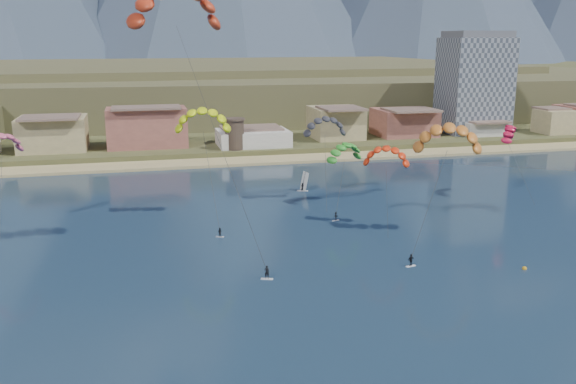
{
  "coord_description": "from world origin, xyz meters",
  "views": [
    {
      "loc": [
        -20.45,
        -51.57,
        31.39
      ],
      "look_at": [
        0.0,
        32.0,
        10.0
      ],
      "focal_mm": 38.35,
      "sensor_mm": 36.0,
      "label": 1
    }
  ],
  "objects_px": {
    "apartment_tower": "(474,83)",
    "kitesurfer_green": "(345,150)",
    "kitesurfer_red": "(175,0)",
    "kitesurfer_orange": "(448,133)",
    "windsurfer": "(303,185)",
    "kitesurfer_yellow": "(203,116)",
    "buoy": "(524,268)",
    "watchtower": "(235,134)"
  },
  "relations": [
    {
      "from": "apartment_tower",
      "to": "kitesurfer_green",
      "type": "relative_size",
      "value": 2.12
    },
    {
      "from": "kitesurfer_red",
      "to": "apartment_tower",
      "type": "bearing_deg",
      "value": 42.91
    },
    {
      "from": "kitesurfer_orange",
      "to": "windsurfer",
      "type": "relative_size",
      "value": 5.63
    },
    {
      "from": "kitesurfer_red",
      "to": "kitesurfer_orange",
      "type": "bearing_deg",
      "value": 2.18
    },
    {
      "from": "kitesurfer_yellow",
      "to": "kitesurfer_green",
      "type": "distance_m",
      "value": 28.34
    },
    {
      "from": "kitesurfer_green",
      "to": "buoy",
      "type": "height_order",
      "value": "kitesurfer_green"
    },
    {
      "from": "apartment_tower",
      "to": "watchtower",
      "type": "distance_m",
      "value": 82.02
    },
    {
      "from": "watchtower",
      "to": "kitesurfer_green",
      "type": "bearing_deg",
      "value": -77.02
    },
    {
      "from": "windsurfer",
      "to": "kitesurfer_orange",
      "type": "bearing_deg",
      "value": -66.9
    },
    {
      "from": "kitesurfer_yellow",
      "to": "windsurfer",
      "type": "height_order",
      "value": "kitesurfer_yellow"
    },
    {
      "from": "kitesurfer_orange",
      "to": "windsurfer",
      "type": "height_order",
      "value": "kitesurfer_orange"
    },
    {
      "from": "kitesurfer_yellow",
      "to": "kitesurfer_green",
      "type": "height_order",
      "value": "kitesurfer_yellow"
    },
    {
      "from": "kitesurfer_red",
      "to": "kitesurfer_yellow",
      "type": "height_order",
      "value": "kitesurfer_red"
    },
    {
      "from": "kitesurfer_yellow",
      "to": "windsurfer",
      "type": "xyz_separation_m",
      "value": [
        22.41,
        15.15,
        -17.06
      ]
    },
    {
      "from": "apartment_tower",
      "to": "kitesurfer_orange",
      "type": "relative_size",
      "value": 1.4
    },
    {
      "from": "apartment_tower",
      "to": "watchtower",
      "type": "xyz_separation_m",
      "value": [
        -80.0,
        -14.0,
        -11.45
      ]
    },
    {
      "from": "buoy",
      "to": "kitesurfer_orange",
      "type": "bearing_deg",
      "value": 101.64
    },
    {
      "from": "kitesurfer_orange",
      "to": "apartment_tower",
      "type": "bearing_deg",
      "value": 57.76
    },
    {
      "from": "buoy",
      "to": "kitesurfer_green",
      "type": "bearing_deg",
      "value": 108.86
    },
    {
      "from": "kitesurfer_green",
      "to": "buoy",
      "type": "distance_m",
      "value": 42.91
    },
    {
      "from": "watchtower",
      "to": "kitesurfer_orange",
      "type": "bearing_deg",
      "value": -73.68
    },
    {
      "from": "apartment_tower",
      "to": "kitesurfer_green",
      "type": "height_order",
      "value": "apartment_tower"
    },
    {
      "from": "kitesurfer_orange",
      "to": "buoy",
      "type": "xyz_separation_m",
      "value": [
        3.61,
        -17.53,
        -16.74
      ]
    },
    {
      "from": "watchtower",
      "to": "kitesurfer_yellow",
      "type": "relative_size",
      "value": 0.39
    },
    {
      "from": "buoy",
      "to": "watchtower",
      "type": "bearing_deg",
      "value": 105.46
    },
    {
      "from": "apartment_tower",
      "to": "windsurfer",
      "type": "xyz_separation_m",
      "value": [
        -72.06,
        -56.8,
        -16.53
      ]
    },
    {
      "from": "kitesurfer_green",
      "to": "buoy",
      "type": "xyz_separation_m",
      "value": [
        13.42,
        -39.31,
        -10.79
      ]
    },
    {
      "from": "watchtower",
      "to": "kitesurfer_red",
      "type": "bearing_deg",
      "value": -104.06
    },
    {
      "from": "kitesurfer_red",
      "to": "kitesurfer_green",
      "type": "height_order",
      "value": "kitesurfer_red"
    },
    {
      "from": "watchtower",
      "to": "kitesurfer_yellow",
      "type": "distance_m",
      "value": 60.92
    },
    {
      "from": "buoy",
      "to": "kitesurfer_yellow",
      "type": "bearing_deg",
      "value": 137.95
    },
    {
      "from": "kitesurfer_yellow",
      "to": "buoy",
      "type": "distance_m",
      "value": 57.68
    },
    {
      "from": "kitesurfer_orange",
      "to": "kitesurfer_red",
      "type": "bearing_deg",
      "value": -177.82
    },
    {
      "from": "kitesurfer_red",
      "to": "windsurfer",
      "type": "height_order",
      "value": "kitesurfer_red"
    },
    {
      "from": "kitesurfer_yellow",
      "to": "kitesurfer_orange",
      "type": "height_order",
      "value": "kitesurfer_yellow"
    },
    {
      "from": "kitesurfer_yellow",
      "to": "kitesurfer_red",
      "type": "bearing_deg",
      "value": -104.17
    },
    {
      "from": "apartment_tower",
      "to": "buoy",
      "type": "bearing_deg",
      "value": -116.37
    },
    {
      "from": "watchtower",
      "to": "kitesurfer_green",
      "type": "height_order",
      "value": "kitesurfer_green"
    },
    {
      "from": "kitesurfer_yellow",
      "to": "buoy",
      "type": "relative_size",
      "value": 34.46
    },
    {
      "from": "apartment_tower",
      "to": "kitesurfer_yellow",
      "type": "distance_m",
      "value": 118.75
    },
    {
      "from": "kitesurfer_yellow",
      "to": "kitesurfer_orange",
      "type": "xyz_separation_m",
      "value": [
        37.03,
        -19.12,
        -1.51
      ]
    },
    {
      "from": "apartment_tower",
      "to": "kitesurfer_orange",
      "type": "height_order",
      "value": "apartment_tower"
    }
  ]
}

